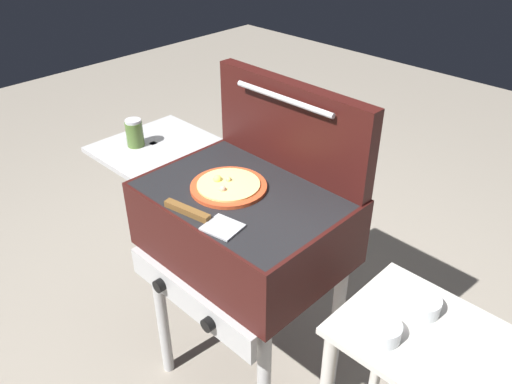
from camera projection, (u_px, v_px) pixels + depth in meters
The scene contains 8 objects.
ground_plane at pixel (247, 378), 2.07m from camera, with size 8.00×8.00×0.00m, color gray.
grill at pixel (241, 227), 1.68m from camera, with size 0.96×0.53×0.90m.
grill_lid_open at pixel (291, 126), 1.64m from camera, with size 0.63×0.09×0.30m.
pizza_cheese at pixel (228, 186), 1.60m from camera, with size 0.24×0.24×0.04m.
sauce_jar at pixel (135, 133), 1.84m from camera, with size 0.06×0.06×0.10m.
spatula at pixel (201, 217), 1.46m from camera, with size 0.27×0.11×0.02m.
topping_bowl_near at pixel (382, 331), 1.26m from camera, with size 0.09×0.09×0.04m.
topping_bowl_far at pixel (421, 305), 1.34m from camera, with size 0.10×0.10×0.04m.
Camera 1 is at (0.97, -0.94, 1.75)m, focal length 35.75 mm.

